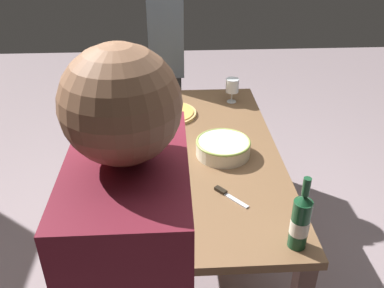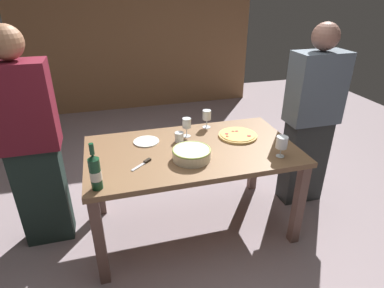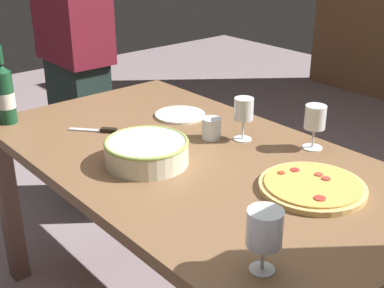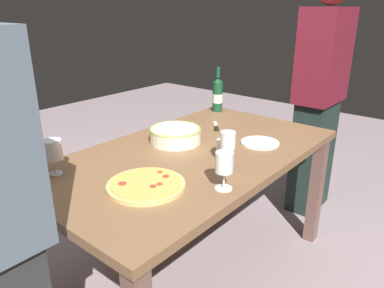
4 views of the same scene
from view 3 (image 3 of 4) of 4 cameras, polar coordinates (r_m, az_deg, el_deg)
dining_table at (r=1.82m, az=0.00°, el=-3.84°), size 1.60×0.90×0.75m
pizza at (r=1.59m, az=13.10°, el=-4.57°), size 0.32×0.32×0.03m
serving_bowl at (r=1.71m, az=-5.01°, el=-0.73°), size 0.28×0.28×0.08m
wine_bottle at (r=2.15m, az=-19.90°, el=5.21°), size 0.07×0.07×0.31m
wine_glass_near_pizza at (r=1.84m, az=13.38°, el=2.62°), size 0.07×0.07×0.16m
wine_glass_by_bottle at (r=1.18m, az=7.99°, el=-9.24°), size 0.08×0.08×0.16m
wine_glass_far_left at (r=1.87m, az=5.71°, el=3.60°), size 0.07×0.07×0.16m
cup_amber at (r=1.90m, az=2.16°, el=1.73°), size 0.07×0.07×0.08m
side_plate at (r=2.13m, az=-1.33°, el=3.23°), size 0.21×0.21×0.01m
pizza_knife at (r=2.00m, az=-10.14°, el=1.51°), size 0.16×0.14×0.02m
person_guest_left at (r=2.76m, az=-12.71°, el=9.47°), size 0.41×0.24×1.67m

